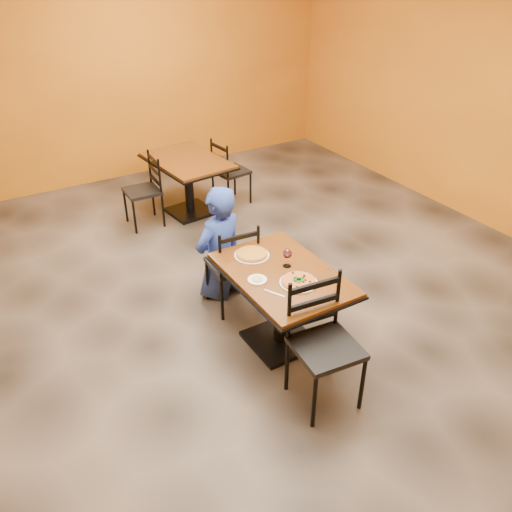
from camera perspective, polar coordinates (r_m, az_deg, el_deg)
floor at (r=5.20m, az=-0.42°, el=-6.15°), size 7.00×8.00×0.01m
wall_back at (r=8.02m, az=-16.00°, el=18.18°), size 7.00×0.01×3.00m
table_main at (r=4.53m, az=2.79°, el=-3.84°), size 0.83×1.23×0.75m
table_second at (r=6.90m, az=-7.34°, el=8.81°), size 0.92×1.27×0.75m
chair_main_near at (r=4.04m, az=7.58°, el=-9.85°), size 0.51×0.51×1.03m
chair_main_far at (r=5.07m, az=-2.63°, el=-0.92°), size 0.45×0.45×0.93m
chair_second_left at (r=6.74m, az=-12.18°, el=6.82°), size 0.42×0.42×0.90m
chair_second_right at (r=7.19m, az=-2.68°, el=9.08°), size 0.45×0.45×0.90m
diner at (r=5.22m, az=-4.03°, el=1.59°), size 0.66×0.52×1.16m
plate_main at (r=4.29m, az=4.61°, el=-2.89°), size 0.31×0.31×0.01m
pizza_main at (r=4.29m, az=4.62°, el=-2.71°), size 0.28×0.28×0.02m
plate_far at (r=4.64m, az=-0.45°, el=0.09°), size 0.31×0.31×0.01m
pizza_far at (r=4.64m, az=-0.45°, el=0.26°), size 0.28×0.28×0.02m
side_plate at (r=4.32m, az=0.14°, el=-2.58°), size 0.16×0.16×0.01m
dip at (r=4.31m, az=0.14°, el=-2.48°), size 0.09×0.09×0.01m
wine_glass at (r=4.46m, az=3.39°, el=-0.12°), size 0.08×0.08×0.18m
fork at (r=4.17m, az=1.99°, el=-4.03°), size 0.10×0.18×0.00m
knife at (r=4.44m, az=7.95°, el=-1.88°), size 0.11×0.19×0.00m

